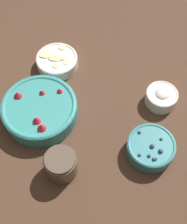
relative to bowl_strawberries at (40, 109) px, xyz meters
name	(u,v)px	position (x,y,z in m)	size (l,w,h in m)	color
ground_plane	(83,110)	(-0.11, -0.10, -0.04)	(4.00, 4.00, 0.00)	#4C3323
bowl_strawberries	(40,109)	(0.00, 0.00, 0.00)	(0.25, 0.25, 0.08)	teal
bowl_blueberries	(151,147)	(-0.38, -0.08, -0.01)	(0.15, 0.15, 0.06)	teal
bowl_bananas	(57,61)	(0.08, -0.21, -0.01)	(0.16, 0.16, 0.05)	white
bowl_cream	(161,97)	(-0.32, -0.27, -0.01)	(0.11, 0.11, 0.06)	silver
jar_chocolate	(61,165)	(-0.18, 0.12, 0.00)	(0.10, 0.10, 0.09)	brown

